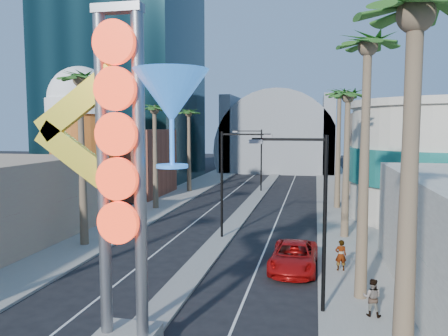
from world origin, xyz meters
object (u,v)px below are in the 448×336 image
Objects in this scene: neon_sign at (142,157)px; pedestrian_b at (372,297)px; pedestrian_a at (341,255)px; red_pickup at (294,256)px.

pedestrian_b is (8.46, 4.96, -6.33)m from neon_sign.
pedestrian_b is (1.00, -5.94, -0.07)m from pedestrian_a.
neon_sign reaches higher than pedestrian_a.
pedestrian_a is at bearing 55.63° from neon_sign.
pedestrian_b reaches higher than red_pickup.
pedestrian_a is 1.08× the size of pedestrian_b.
pedestrian_a reaches higher than red_pickup.
red_pickup is 3.20× the size of pedestrian_a.
red_pickup is (4.81, 10.93, -6.52)m from neon_sign.
red_pickup is at bearing -47.38° from pedestrian_b.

